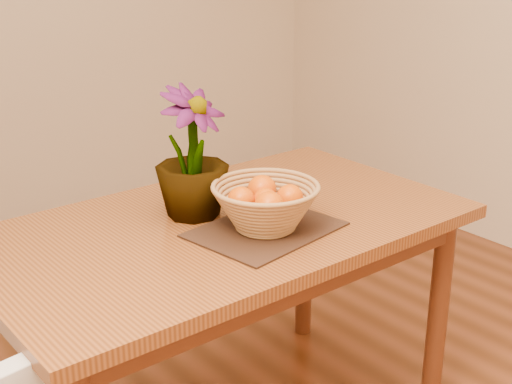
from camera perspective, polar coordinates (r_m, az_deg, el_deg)
table at (r=2.08m, az=-2.58°, el=-4.55°), size 1.40×0.80×0.75m
placemat at (r=1.98m, az=0.76°, el=-3.03°), size 0.43×0.35×0.01m
wicker_basket at (r=1.96m, az=0.76°, el=-1.32°), size 0.30×0.30×0.12m
orange_pile at (r=1.95m, az=0.77°, el=-0.52°), size 0.19×0.20×0.08m
potted_plant at (r=2.03m, az=-5.16°, el=3.11°), size 0.27×0.27×0.38m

